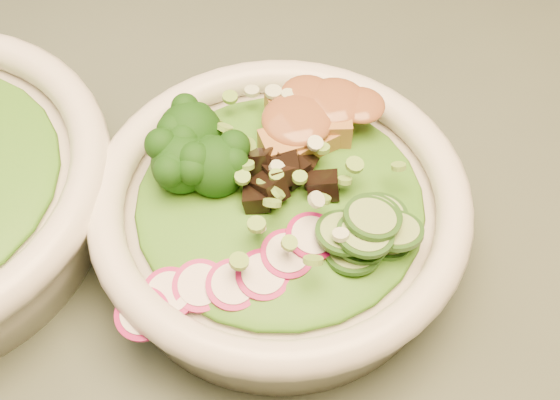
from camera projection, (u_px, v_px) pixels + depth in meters
name	position (u px, v px, depth m)	size (l,w,h in m)	color
dining_table	(306.00, 322.00, 0.62)	(1.20, 0.80, 0.75)	black
salad_bowl	(280.00, 217.00, 0.50)	(0.24, 0.24, 0.07)	silver
lettuce_bed	(280.00, 199.00, 0.48)	(0.18, 0.18, 0.02)	#236A16
broccoli_florets	(196.00, 161.00, 0.49)	(0.07, 0.06, 0.04)	black
radish_slices	(245.00, 274.00, 0.45)	(0.10, 0.04, 0.02)	#920B49
cucumber_slices	(369.00, 220.00, 0.46)	(0.06, 0.06, 0.03)	#93B766
mushroom_heap	(287.00, 175.00, 0.48)	(0.06, 0.06, 0.04)	black
tofu_cubes	(315.00, 126.00, 0.51)	(0.08, 0.05, 0.03)	#A46336
peanut_sauce	(315.00, 114.00, 0.50)	(0.06, 0.05, 0.01)	brown
scallion_garnish	(280.00, 179.00, 0.47)	(0.17, 0.17, 0.02)	#6DA339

